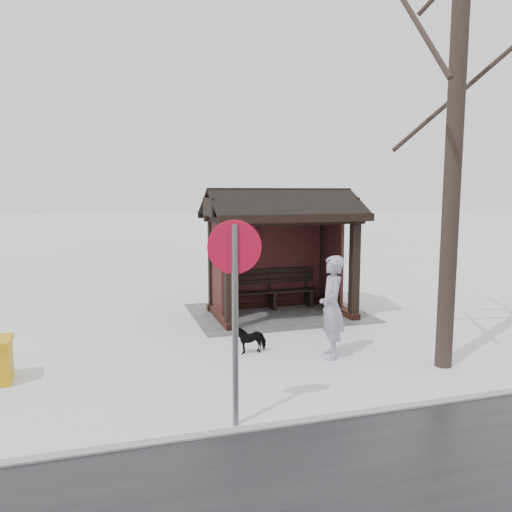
{
  "coord_description": "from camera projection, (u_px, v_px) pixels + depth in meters",
  "views": [
    {
      "loc": [
        4.01,
        11.25,
        3.01
      ],
      "look_at": [
        0.87,
        0.8,
        1.59
      ],
      "focal_mm": 35.0,
      "sensor_mm": 36.0,
      "label": 1
    }
  ],
  "objects": [
    {
      "name": "ground",
      "position": [
        281.0,
        315.0,
        12.22
      ],
      "size": [
        120.0,
        120.0,
        0.0
      ],
      "primitive_type": "plane",
      "color": "white",
      "rests_on": "ground"
    },
    {
      "name": "bus_shelter",
      "position": [
        279.0,
        226.0,
        12.09
      ],
      "size": [
        3.6,
        2.4,
        3.09
      ],
      "color": "#3A1B15",
      "rests_on": "ground"
    },
    {
      "name": "trampled_patch",
      "position": [
        278.0,
        313.0,
        12.41
      ],
      "size": [
        4.2,
        3.2,
        0.02
      ],
      "primitive_type": "cube",
      "color": "gray",
      "rests_on": "ground"
    },
    {
      "name": "pedestrian",
      "position": [
        332.0,
        307.0,
        9.01
      ],
      "size": [
        0.6,
        0.77,
        1.87
      ],
      "primitive_type": "imported",
      "rotation": [
        0.0,
        0.0,
        1.32
      ],
      "color": "#9B92AB",
      "rests_on": "ground"
    },
    {
      "name": "dog",
      "position": [
        250.0,
        339.0,
        9.37
      ],
      "size": [
        0.65,
        0.37,
        0.52
      ],
      "primitive_type": "imported",
      "rotation": [
        0.0,
        0.0,
        1.72
      ],
      "color": "black",
      "rests_on": "ground"
    },
    {
      "name": "road_sign",
      "position": [
        235.0,
        282.0,
        6.24
      ],
      "size": [
        0.67,
        0.16,
        2.66
      ],
      "rotation": [
        0.0,
        0.0,
        -0.19
      ],
      "color": "slate",
      "rests_on": "ground"
    },
    {
      "name": "kerb",
      "position": [
        412.0,
        407.0,
        6.99
      ],
      "size": [
        120.0,
        0.15,
        0.06
      ],
      "primitive_type": "cube",
      "color": "gray",
      "rests_on": "ground"
    }
  ]
}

